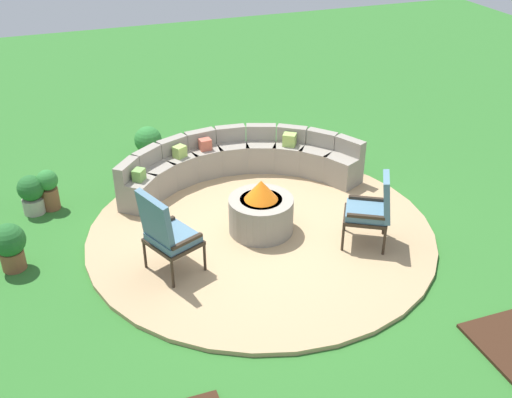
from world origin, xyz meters
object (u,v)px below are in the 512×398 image
object	(u,v)px
potted_plant_1	(148,144)
fire_pit	(261,211)
potted_plant_3	(49,188)
curved_stone_bench	(236,163)
potted_plant_2	(32,193)
potted_plant_0	(10,245)
lounge_chair_front_right	(373,208)
lounge_chair_front_left	(166,233)

from	to	relation	value
potted_plant_1	fire_pit	bearing A→B (deg)	-69.70
fire_pit	potted_plant_3	xyz separation A→B (m)	(-2.69, 1.71, -0.02)
curved_stone_bench	potted_plant_2	world-z (taller)	curved_stone_bench
potted_plant_0	potted_plant_1	size ratio (longest dim) A/B	0.99
lounge_chair_front_right	potted_plant_0	bearing A→B (deg)	106.51
curved_stone_bench	potted_plant_1	bearing A→B (deg)	134.52
potted_plant_1	potted_plant_3	distance (m)	1.97
potted_plant_2	potted_plant_3	xyz separation A→B (m)	(0.24, 0.03, 0.02)
lounge_chair_front_left	potted_plant_0	size ratio (longest dim) A/B	1.81
curved_stone_bench	lounge_chair_front_left	distance (m)	2.60
potted_plant_1	curved_stone_bench	bearing A→B (deg)	-45.48
fire_pit	potted_plant_2	xyz separation A→B (m)	(-2.93, 1.68, -0.04)
lounge_chair_front_right	potted_plant_0	xyz separation A→B (m)	(-4.51, 1.10, -0.24)
lounge_chair_front_left	potted_plant_3	world-z (taller)	lounge_chair_front_left
potted_plant_2	potted_plant_3	world-z (taller)	potted_plant_3
potted_plant_0	potted_plant_2	distance (m)	1.40
potted_plant_0	potted_plant_3	bearing A→B (deg)	68.46
potted_plant_1	potted_plant_3	world-z (taller)	potted_plant_1
fire_pit	curved_stone_bench	xyz separation A→B (m)	(0.16, 1.54, -0.02)
lounge_chair_front_right	potted_plant_0	distance (m)	4.65
potted_plant_2	lounge_chair_front_right	bearing A→B (deg)	-30.35
fire_pit	lounge_chair_front_right	world-z (taller)	lounge_chair_front_right
lounge_chair_front_left	lounge_chair_front_right	size ratio (longest dim) A/B	1.14
potted_plant_2	potted_plant_3	size ratio (longest dim) A/B	0.95
lounge_chair_front_right	potted_plant_2	distance (m)	4.87
fire_pit	potted_plant_3	size ratio (longest dim) A/B	1.41
lounge_chair_front_left	potted_plant_1	distance (m)	3.28
lounge_chair_front_left	potted_plant_1	xyz separation A→B (m)	(0.40, 3.24, -0.30)
potted_plant_0	potted_plant_3	size ratio (longest dim) A/B	1.03
curved_stone_bench	potted_plant_0	size ratio (longest dim) A/B	5.90
fire_pit	potted_plant_2	size ratio (longest dim) A/B	1.49
potted_plant_3	lounge_chair_front_left	bearing A→B (deg)	-60.03
curved_stone_bench	potted_plant_1	xyz separation A→B (m)	(-1.17, 1.19, -0.01)
potted_plant_1	potted_plant_2	world-z (taller)	potted_plant_1
potted_plant_2	potted_plant_3	distance (m)	0.25
fire_pit	lounge_chair_front_right	size ratio (longest dim) A/B	0.87
lounge_chair_front_left	potted_plant_1	world-z (taller)	lounge_chair_front_left
fire_pit	potted_plant_0	bearing A→B (deg)	174.43
potted_plant_2	lounge_chair_front_left	bearing A→B (deg)	-55.16
curved_stone_bench	potted_plant_0	world-z (taller)	curved_stone_bench
lounge_chair_front_left	potted_plant_0	world-z (taller)	lounge_chair_front_left
potted_plant_0	fire_pit	bearing A→B (deg)	-5.57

